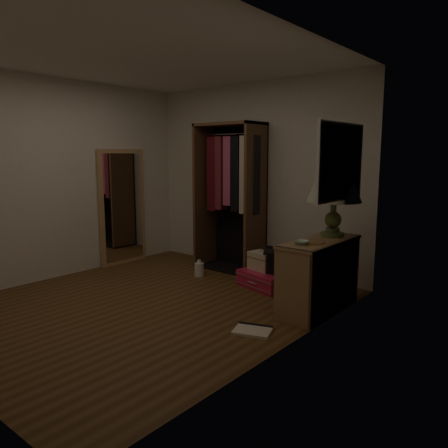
% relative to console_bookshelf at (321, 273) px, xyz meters
% --- Properties ---
extents(ground, '(4.00, 4.00, 0.00)m').
position_rel_console_bookshelf_xyz_m(ground, '(-1.54, -1.04, -0.39)').
color(ground, '#513317').
rests_on(ground, ground).
extents(room_walls, '(3.52, 4.02, 2.60)m').
position_rel_console_bookshelf_xyz_m(room_walls, '(-1.46, -1.00, 1.11)').
color(room_walls, silver).
rests_on(room_walls, ground).
extents(console_bookshelf, '(0.42, 1.12, 0.75)m').
position_rel_console_bookshelf_xyz_m(console_bookshelf, '(0.00, 0.00, 0.00)').
color(console_bookshelf, '#936D47').
rests_on(console_bookshelf, ground).
extents(open_wardrobe, '(0.96, 0.50, 2.05)m').
position_rel_console_bookshelf_xyz_m(open_wardrobe, '(-1.75, 0.72, 0.81)').
color(open_wardrobe, brown).
rests_on(open_wardrobe, ground).
extents(floor_mirror, '(0.06, 0.80, 1.70)m').
position_rel_console_bookshelf_xyz_m(floor_mirror, '(-3.24, -0.04, 0.46)').
color(floor_mirror, tan).
rests_on(floor_mirror, ground).
extents(pink_suitcase, '(0.75, 0.61, 0.20)m').
position_rel_console_bookshelf_xyz_m(pink_suitcase, '(-0.86, 0.28, -0.29)').
color(pink_suitcase, '#C81842').
rests_on(pink_suitcase, ground).
extents(train_case, '(0.37, 0.29, 0.24)m').
position_rel_console_bookshelf_xyz_m(train_case, '(-0.95, 0.31, -0.08)').
color(train_case, beige).
rests_on(train_case, pink_suitcase).
extents(black_bag, '(0.32, 0.23, 0.33)m').
position_rel_console_bookshelf_xyz_m(black_bag, '(-0.70, 0.28, -0.03)').
color(black_bag, black).
rests_on(black_bag, pink_suitcase).
extents(table_lamp, '(0.60, 0.60, 0.73)m').
position_rel_console_bookshelf_xyz_m(table_lamp, '(0.00, 0.24, 0.89)').
color(table_lamp, '#445429').
rests_on(table_lamp, console_bookshelf).
extents(brass_tray, '(0.30, 0.30, 0.01)m').
position_rel_console_bookshelf_xyz_m(brass_tray, '(0.00, -0.21, 0.36)').
color(brass_tray, '#AF8843').
rests_on(brass_tray, console_bookshelf).
extents(ceramic_bowl, '(0.15, 0.15, 0.04)m').
position_rel_console_bookshelf_xyz_m(ceramic_bowl, '(-0.05, -0.35, 0.37)').
color(ceramic_bowl, '#B1D4B8').
rests_on(ceramic_bowl, console_bookshelf).
extents(white_jug, '(0.15, 0.15, 0.22)m').
position_rel_console_bookshelf_xyz_m(white_jug, '(-1.85, 0.12, -0.30)').
color(white_jug, white).
rests_on(white_jug, ground).
extents(floor_book, '(0.41, 0.37, 0.03)m').
position_rel_console_bookshelf_xyz_m(floor_book, '(-0.19, -0.94, -0.38)').
color(floor_book, '#EAE2C5').
rests_on(floor_book, ground).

